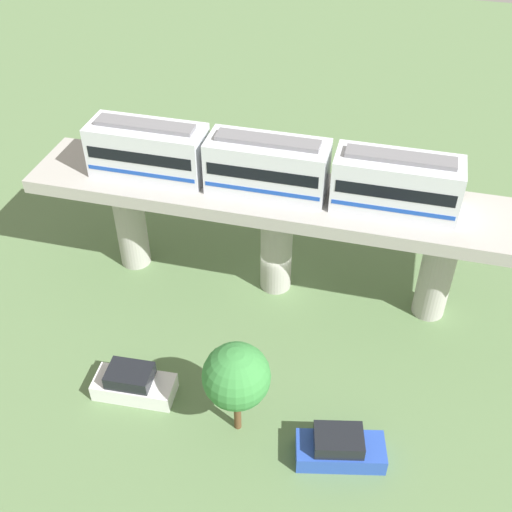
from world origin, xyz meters
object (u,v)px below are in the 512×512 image
object	(u,v)px
parked_car_blue	(340,448)
tree_near_viaduct	(236,377)
parked_car_white	(133,384)
train	(267,166)

from	to	relation	value
parked_car_blue	tree_near_viaduct	world-z (taller)	tree_near_viaduct
parked_car_white	parked_car_blue	bearing A→B (deg)	-99.62
train	parked_car_white	xyz separation A→B (m)	(-10.07, 4.64, -7.84)
train	parked_car_blue	world-z (taller)	train
parked_car_white	tree_near_viaduct	bearing A→B (deg)	-100.12
tree_near_viaduct	parked_car_blue	bearing A→B (deg)	-95.42
parked_car_blue	parked_car_white	xyz separation A→B (m)	(1.15, 10.95, 0.00)
train	parked_car_white	bearing A→B (deg)	155.26
parked_car_white	tree_near_viaduct	world-z (taller)	tree_near_viaduct
parked_car_white	tree_near_viaduct	distance (m)	6.63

